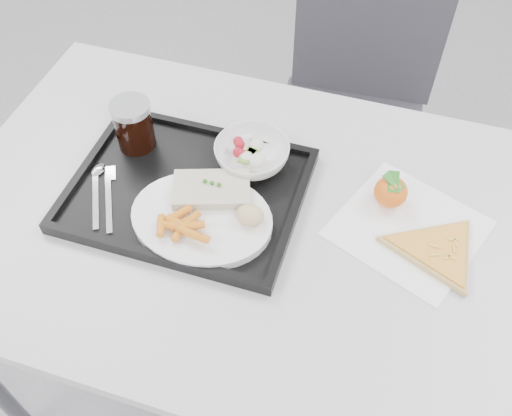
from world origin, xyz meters
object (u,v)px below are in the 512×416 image
object	(u,v)px
tray	(188,191)
dinner_plate	(202,219)
salad_bowl	(252,154)
chair	(355,96)
cola_glass	(133,124)
pizza_slice	(437,250)
tangerine	(391,192)
table	(249,235)

from	to	relation	value
tray	dinner_plate	world-z (taller)	dinner_plate
dinner_plate	salad_bowl	xyz separation A→B (m)	(0.04, 0.17, 0.01)
chair	tray	bearing A→B (deg)	-109.82
tray	cola_glass	size ratio (longest dim) A/B	4.17
salad_bowl	pizza_slice	distance (m)	0.40
cola_glass	tangerine	bearing A→B (deg)	1.07
cola_glass	tangerine	xyz separation A→B (m)	(0.53, 0.01, -0.04)
dinner_plate	pizza_slice	world-z (taller)	dinner_plate
chair	table	bearing A→B (deg)	-98.78
chair	tangerine	xyz separation A→B (m)	(0.15, -0.56, 0.25)
pizza_slice	tangerine	bearing A→B (deg)	138.37
tray	tangerine	xyz separation A→B (m)	(0.38, 0.10, 0.03)
chair	tangerine	world-z (taller)	chair
dinner_plate	tangerine	size ratio (longest dim) A/B	3.35
salad_bowl	dinner_plate	bearing A→B (deg)	-103.85
salad_bowl	tangerine	world-z (taller)	tangerine
pizza_slice	table	bearing A→B (deg)	-177.34
chair	salad_bowl	distance (m)	0.61
tangerine	salad_bowl	bearing A→B (deg)	177.68
dinner_plate	tray	bearing A→B (deg)	130.31
table	tray	world-z (taller)	tray
chair	cola_glass	bearing A→B (deg)	-124.04
chair	pizza_slice	size ratio (longest dim) A/B	3.98
tray	tangerine	size ratio (longest dim) A/B	5.58
salad_bowl	cola_glass	size ratio (longest dim) A/B	1.41
chair	cola_glass	distance (m)	0.74
table	pizza_slice	distance (m)	0.36
salad_bowl	pizza_slice	world-z (taller)	salad_bowl
table	salad_bowl	distance (m)	0.16
tangerine	dinner_plate	bearing A→B (deg)	-153.52
dinner_plate	pizza_slice	distance (m)	0.44
chair	pizza_slice	xyz separation A→B (m)	(0.25, -0.65, 0.22)
cola_glass	pizza_slice	world-z (taller)	cola_glass
dinner_plate	table	bearing A→B (deg)	35.61
table	cola_glass	distance (m)	0.33
table	pizza_slice	size ratio (longest dim) A/B	5.14
tray	pizza_slice	distance (m)	0.49
tray	pizza_slice	world-z (taller)	tray
salad_bowl	pizza_slice	bearing A→B (deg)	-14.98
table	tray	xyz separation A→B (m)	(-0.13, 0.01, 0.08)
table	cola_glass	size ratio (longest dim) A/B	11.11
salad_bowl	table	bearing A→B (deg)	-74.81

